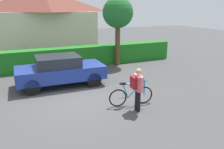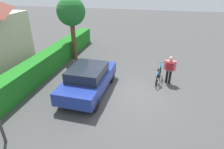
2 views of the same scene
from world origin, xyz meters
The scene contains 6 objects.
ground_plane centered at (0.00, 0.00, 0.00)m, with size 60.00×60.00×0.00m, color #454545.
hedge_row centered at (0.00, 5.16, 0.60)m, with size 15.76×0.90×1.20m, color #1E741F.
parked_car_near centered at (-0.33, 1.93, 0.75)m, with size 4.00×1.90×1.41m.
bicycle centered at (1.58, -1.40, 0.38)m, with size 1.70×0.50×0.97m.
person_rider centered at (1.51, -1.92, 0.92)m, with size 0.39×0.63×1.54m.
tree_kerbside centered at (3.82, 4.45, 3.15)m, with size 1.85×1.85×4.15m.
Camera 2 is at (-7.90, -1.02, 5.02)m, focal length 30.17 mm.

